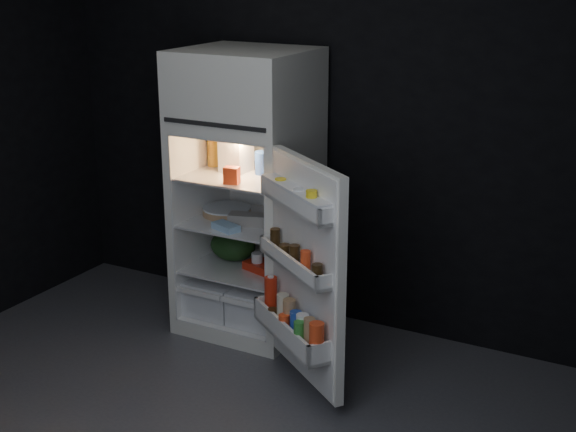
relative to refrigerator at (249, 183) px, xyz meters
The scene contains 16 objects.
wall_back 0.69m from the refrigerator, 41.83° to the left, with size 4.00×0.00×2.70m, color black.
refrigerator is the anchor object (origin of this frame).
fridge_door 0.95m from the refrigerator, 41.24° to the right, with size 0.69×0.58×1.22m.
milk_jug 0.21m from the refrigerator, 166.08° to the right, with size 0.16×0.16×0.24m, color white.
mayo_jar 0.17m from the refrigerator, ahead, with size 0.10×0.10×0.14m, color #1E40A4.
jam_jar 0.30m from the refrigerator, ahead, with size 0.09×0.09×0.13m, color black.
amber_bottle 0.33m from the refrigerator, behind, with size 0.08×0.08×0.22m, color orange.
small_carton 0.30m from the refrigerator, 79.56° to the right, with size 0.09×0.07×0.10m, color #EC441B.
egg_carton 0.24m from the refrigerator, 52.70° to the right, with size 0.28×0.11×0.07m, color gray.
pie 0.27m from the refrigerator, behind, with size 0.31×0.31×0.04m, color #A27D55.
flat_package 0.34m from the refrigerator, 90.94° to the right, with size 0.18×0.09×0.04m, color #8DB8DB.
wrapped_pkg 0.32m from the refrigerator, 17.11° to the left, with size 0.11×0.09×0.05m, color beige.
produce_bag 0.45m from the refrigerator, behind, with size 0.30×0.26×0.20m, color #193815.
yogurt_tray 0.54m from the refrigerator, 27.81° to the right, with size 0.27×0.15×0.05m, color red.
small_can_red 0.54m from the refrigerator, 31.47° to the left, with size 0.08×0.08×0.09m, color red.
small_can_silver 0.53m from the refrigerator, 19.03° to the left, with size 0.07×0.07×0.09m, color silver.
Camera 1 is at (2.07, -2.79, 2.29)m, focal length 50.00 mm.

